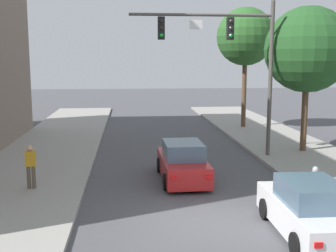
% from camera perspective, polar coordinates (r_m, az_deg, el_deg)
% --- Properties ---
extents(ground_plane, '(120.00, 120.00, 0.00)m').
position_cam_1_polar(ground_plane, '(13.28, 5.26, -12.66)').
color(ground_plane, '#4C4C51').
extents(traffic_signal_mast, '(6.95, 0.38, 7.50)m').
position_cam_1_polar(traffic_signal_mast, '(20.86, 8.50, 10.14)').
color(traffic_signal_mast, '#514C47').
rests_on(traffic_signal_mast, sidewalk_right).
extents(car_lead_red, '(1.90, 4.27, 1.60)m').
position_cam_1_polar(car_lead_red, '(17.34, 1.98, -4.96)').
color(car_lead_red, '#B21E1E').
rests_on(car_lead_red, ground).
extents(car_following_white, '(1.89, 4.27, 1.60)m').
position_cam_1_polar(car_following_white, '(12.63, 18.38, -10.75)').
color(car_following_white, silver).
rests_on(car_following_white, ground).
extents(pedestrian_sidewalk_left_walker, '(0.36, 0.22, 1.64)m').
position_cam_1_polar(pedestrian_sidewalk_left_walker, '(16.47, -17.95, -4.92)').
color(pedestrian_sidewalk_left_walker, brown).
rests_on(pedestrian_sidewalk_left_walker, sidewalk_left).
extents(fire_hydrant, '(0.48, 0.24, 0.72)m').
position_cam_1_polar(fire_hydrant, '(17.18, 19.13, -6.32)').
color(fire_hydrant, '#B2B2B7').
rests_on(fire_hydrant, sidewalk_right).
extents(street_tree_second, '(4.37, 4.37, 7.41)m').
position_cam_1_polar(street_tree_second, '(23.04, 18.23, 9.68)').
color(street_tree_second, brown).
rests_on(street_tree_second, sidewalk_right).
extents(street_tree_third, '(4.00, 4.00, 8.30)m').
position_cam_1_polar(street_tree_third, '(30.41, 10.37, 11.67)').
color(street_tree_third, brown).
rests_on(street_tree_third, sidewalk_right).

